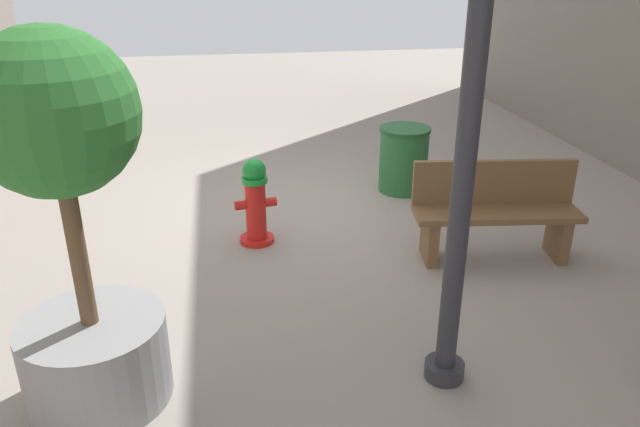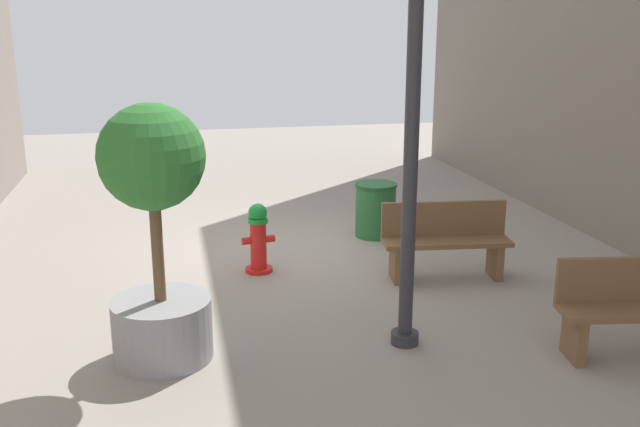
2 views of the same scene
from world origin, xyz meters
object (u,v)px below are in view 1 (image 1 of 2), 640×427
Objects in this scene: bench_near at (495,210)px; planter_tree at (71,215)px; fire_hydrant at (255,201)px; trash_bin at (404,159)px.

planter_tree is (3.47, 1.53, 0.85)m from bench_near.
fire_hydrant is 2.68m from planter_tree.
trash_bin is at bearing -132.56° from planter_tree.
bench_near is 0.66× the size of planter_tree.
trash_bin is (-1.91, -1.18, -0.05)m from fire_hydrant.
bench_near reaches higher than trash_bin.
fire_hydrant is 1.12× the size of trash_bin.
fire_hydrant is 2.25m from trash_bin.
planter_tree reaches higher than bench_near.
trash_bin is at bearing -79.33° from bench_near.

